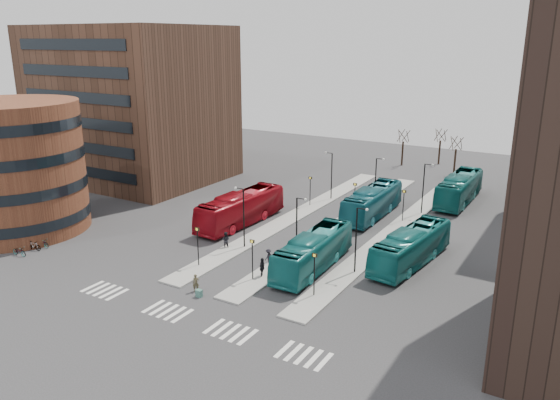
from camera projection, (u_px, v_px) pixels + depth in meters
The scene contains 23 objects.
ground at pixel (140, 338), 38.46m from camera, with size 160.00×160.00×0.00m, color #2D2D30.
island_left at pixel (297, 214), 65.08m from camera, with size 2.50×45.00×0.15m, color gray.
island_mid at pixel (343, 223), 62.13m from camera, with size 2.50×45.00×0.15m, color gray.
island_right at pixel (394, 232), 59.18m from camera, with size 2.50×45.00×0.15m, color gray.
suitcase at pixel (199, 293), 44.49m from camera, with size 0.49×0.39×0.61m, color navy.
red_bus at pixel (241, 208), 61.49m from camera, with size 3.08×13.18×3.67m, color maroon.
teal_bus_a at pixel (313, 251), 49.57m from camera, with size 2.82×12.07×3.36m, color #166D6E.
teal_bus_b at pixel (372, 202), 64.13m from camera, with size 2.97×12.71×3.54m, color #16616E.
teal_bus_c at pixel (411, 247), 50.62m from camera, with size 2.86×12.23×3.41m, color #167171.
teal_bus_d at pixel (459, 188), 69.65m from camera, with size 3.08×13.18×3.67m, color #146664.
traveller at pixel (196, 283), 45.34m from camera, with size 0.55×0.36×1.51m, color #4C452D.
commuter_a at pixel (226, 240), 54.64m from camera, with size 0.84×0.65×1.72m, color black.
commuter_b at pixel (262, 268), 47.85m from camera, with size 1.10×0.46×1.87m, color black.
commuter_c at pixel (268, 256), 50.87m from camera, with size 0.95×0.55×1.47m, color black.
bicycle_near at pixel (19, 251), 52.86m from camera, with size 0.61×1.75×0.92m, color gray.
bicycle_mid at pixel (33, 246), 54.14m from camera, with size 0.46×1.62×0.97m, color gray.
bicycle_far at pixel (42, 243), 54.96m from camera, with size 0.61×1.74×0.92m, color gray.
crosswalk_stripes at pixel (195, 320), 40.89m from camera, with size 22.35×2.40×0.01m.
round_building at pixel (12, 167), 58.46m from camera, with size 15.16×15.16×14.00m.
office_block at pixel (133, 104), 79.99m from camera, with size 25.00×20.12×22.00m.
sign_poles at pixel (312, 220), 55.90m from camera, with size 12.45×22.12×3.65m.
lamp_posts at pixel (342, 198), 59.17m from camera, with size 14.04×20.24×6.12m.
bare_trees at pixel (432, 151), 87.91m from camera, with size 10.97×8.14×5.90m.
Camera 1 is at (26.00, -24.16, 20.33)m, focal length 35.00 mm.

